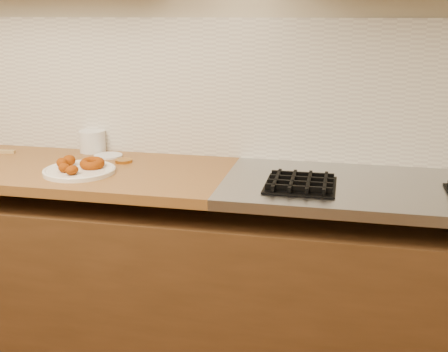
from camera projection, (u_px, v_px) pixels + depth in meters
The scene contains 11 objects.
wall_back at pixel (131, 52), 2.49m from camera, with size 4.00×0.02×2.70m, color #B9AB8E.
base_cabinet at pixel (115, 280), 2.47m from camera, with size 3.60×0.60×0.77m, color #4E2F17.
stovetop at pixel (396, 191), 2.10m from camera, with size 1.30×0.62×0.04m, color #9EA0A5.
backsplash at pixel (131, 87), 2.52m from camera, with size 3.60×0.02×0.60m, color beige.
burner_grates at pixel (391, 189), 2.02m from camera, with size 0.91×0.26×0.03m.
donut_plate at pixel (79, 171), 2.25m from camera, with size 0.29×0.29×0.02m, color silver.
ring_donut at pixel (92, 163), 2.27m from camera, with size 0.10×0.10×0.04m, color #773504.
fried_dough_chunks at pixel (67, 165), 2.24m from camera, with size 0.15×0.18×0.04m.
plastic_tub at pixel (92, 141), 2.59m from camera, with size 0.12×0.12×0.10m, color silver.
tub_lid at pixel (108, 156), 2.51m from camera, with size 0.13×0.13×0.01m, color silver.
brass_jar_lid at pixel (124, 161), 2.41m from camera, with size 0.07×0.07×0.01m, color #BA7C2A.
Camera 1 is at (0.94, -0.40, 1.52)m, focal length 45.00 mm.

